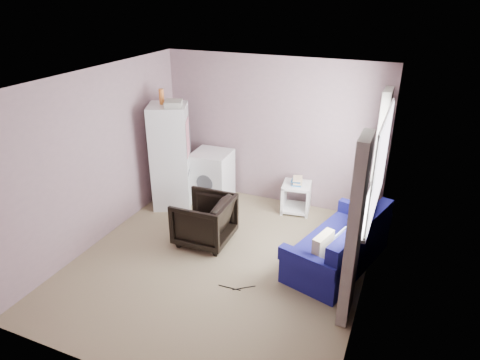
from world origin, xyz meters
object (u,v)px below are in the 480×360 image
Objects in this scene: armchair at (204,218)px; washing_machine at (212,175)px; fridge at (171,156)px; sofa at (341,247)px; side_table at (296,195)px.

washing_machine is at bearing -159.94° from armchair.
fridge is at bearing -144.89° from washing_machine.
sofa is (1.97, 0.17, -0.11)m from armchair.
sofa reaches higher than side_table.
side_table is 1.60m from sofa.
fridge is 1.07× the size of sofa.
side_table is (1.49, 0.15, -0.17)m from washing_machine.
armchair reaches higher than sofa.
fridge reaches higher than side_table.
fridge is 3.24× the size of side_table.
fridge reaches higher than armchair.
armchair reaches higher than side_table.
washing_machine is 2.72m from sofa.
sofa is (3.02, -0.68, -0.61)m from fridge.
washing_machine reaches higher than sofa.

